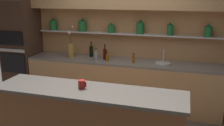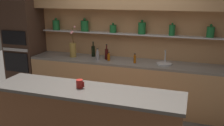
# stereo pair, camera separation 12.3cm
# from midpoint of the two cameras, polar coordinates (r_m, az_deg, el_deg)

# --- Properties ---
(back_wall_unit) EXTENTS (5.20, 0.44, 2.60)m
(back_wall_unit) POSITION_cam_midpoint_polar(r_m,az_deg,el_deg) (4.93, 4.70, 8.40)
(back_wall_unit) COLOR tan
(back_wall_unit) RESTS_ON ground_plane
(back_counter_unit) EXTENTS (3.72, 0.62, 0.92)m
(back_counter_unit) POSITION_cam_midpoint_polar(r_m,az_deg,el_deg) (4.93, 3.16, -4.66)
(back_counter_unit) COLOR tan
(back_counter_unit) RESTS_ON ground_plane
(island_counter) EXTENTS (2.41, 0.61, 1.02)m
(island_counter) POSITION_cam_midpoint_polar(r_m,az_deg,el_deg) (3.32, -4.68, -14.20)
(island_counter) COLOR brown
(island_counter) RESTS_ON ground_plane
(oven_tower) EXTENTS (0.68, 0.64, 2.05)m
(oven_tower) POSITION_cam_midpoint_polar(r_m,az_deg,el_deg) (5.73, -18.71, 3.28)
(oven_tower) COLOR #3D281E
(oven_tower) RESTS_ON ground_plane
(flower_vase) EXTENTS (0.13, 0.16, 0.63)m
(flower_vase) POSITION_cam_midpoint_polar(r_m,az_deg,el_deg) (5.09, -8.25, 3.20)
(flower_vase) COLOR olive
(flower_vase) RESTS_ON back_counter_unit
(sink_fixture) EXTENTS (0.28, 0.28, 0.25)m
(sink_fixture) POSITION_cam_midpoint_polar(r_m,az_deg,el_deg) (4.66, 12.61, 0.05)
(sink_fixture) COLOR #B7B7BC
(sink_fixture) RESTS_ON back_counter_unit
(bottle_sauce_0) EXTENTS (0.05, 0.05, 0.18)m
(bottle_sauce_0) POSITION_cam_midpoint_polar(r_m,az_deg,el_deg) (4.62, 5.98, 0.91)
(bottle_sauce_0) COLOR #9E4C0A
(bottle_sauce_0) RESTS_ON back_counter_unit
(bottle_sauce_1) EXTENTS (0.05, 0.05, 0.17)m
(bottle_sauce_1) POSITION_cam_midpoint_polar(r_m,az_deg,el_deg) (4.77, -0.02, 1.37)
(bottle_sauce_1) COLOR #9E4C0A
(bottle_sauce_1) RESTS_ON back_counter_unit
(bottle_wine_2) EXTENTS (0.08, 0.08, 0.31)m
(bottle_wine_2) POSITION_cam_midpoint_polar(r_m,az_deg,el_deg) (5.11, -3.61, 2.78)
(bottle_wine_2) COLOR black
(bottle_wine_2) RESTS_ON back_counter_unit
(bottle_spirit_3) EXTENTS (0.06, 0.06, 0.23)m
(bottle_spirit_3) POSITION_cam_midpoint_polar(r_m,az_deg,el_deg) (4.82, -2.59, 1.79)
(bottle_spirit_3) COLOR gray
(bottle_spirit_3) RESTS_ON back_counter_unit
(bottle_sauce_4) EXTENTS (0.05, 0.05, 0.17)m
(bottle_sauce_4) POSITION_cam_midpoint_polar(r_m,az_deg,el_deg) (4.98, -0.44, 2.01)
(bottle_sauce_4) COLOR black
(bottle_sauce_4) RESTS_ON back_counter_unit
(bottle_wine_5) EXTENTS (0.07, 0.07, 0.30)m
(bottle_wine_5) POSITION_cam_midpoint_polar(r_m,az_deg,el_deg) (4.86, -0.52, 2.13)
(bottle_wine_5) COLOR #380C0C
(bottle_wine_5) RESTS_ON back_counter_unit
(coffee_mug) EXTENTS (0.11, 0.09, 0.10)m
(coffee_mug) POSITION_cam_midpoint_polar(r_m,az_deg,el_deg) (3.14, -6.30, -4.75)
(coffee_mug) COLOR maroon
(coffee_mug) RESTS_ON island_counter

